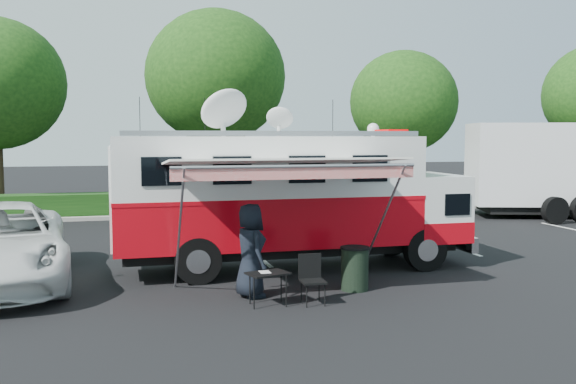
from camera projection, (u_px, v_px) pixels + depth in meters
name	position (u px, v px, depth m)	size (l,w,h in m)	color
ground_plane	(293.00, 269.00, 16.17)	(120.00, 120.00, 0.00)	black
back_border	(242.00, 98.00, 28.46)	(60.00, 6.14, 8.87)	#9E998E
stall_lines	(250.00, 249.00, 18.93)	(24.12, 5.50, 0.01)	silver
command_truck	(290.00, 197.00, 15.99)	(8.89, 2.45, 4.27)	black
awning	(285.00, 165.00, 13.26)	(4.85, 2.52, 2.93)	white
person	(251.00, 297.00, 13.33)	(0.95, 0.62, 1.95)	black
folding_table	(268.00, 275.00, 12.60)	(0.90, 0.74, 0.67)	black
folding_chair	(311.00, 274.00, 12.78)	(0.48, 0.50, 0.98)	black
trash_bin	(355.00, 268.00, 13.89)	(0.64, 0.64, 0.95)	black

